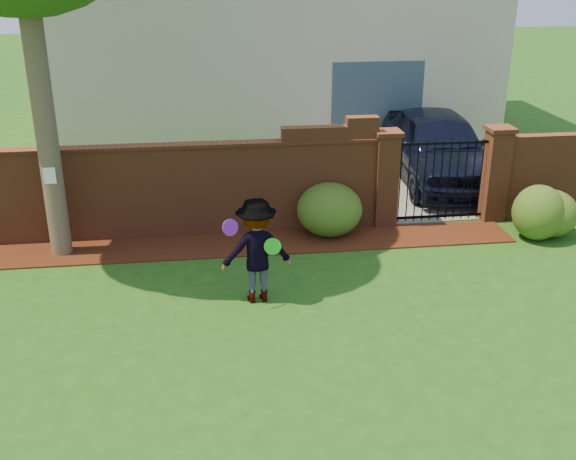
{
  "coord_description": "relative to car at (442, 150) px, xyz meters",
  "views": [
    {
      "loc": [
        -1.08,
        -8.12,
        4.96
      ],
      "look_at": [
        0.18,
        1.4,
        1.05
      ],
      "focal_mm": 42.71,
      "sensor_mm": 36.0,
      "label": 1
    }
  ],
  "objects": [
    {
      "name": "pillar_right",
      "position": [
        0.29,
        -2.25,
        0.14
      ],
      "size": [
        0.5,
        0.5,
        1.88
      ],
      "color": "brown",
      "rests_on": "ground"
    },
    {
      "name": "house",
      "position": [
        -3.3,
        5.75,
        2.34
      ],
      "size": [
        12.4,
        6.4,
        6.3
      ],
      "color": "beige",
      "rests_on": "ground"
    },
    {
      "name": "frisbee_purple",
      "position": [
        -5.02,
        -5.3,
        0.5
      ],
      "size": [
        0.26,
        0.17,
        0.25
      ],
      "primitive_type": "cylinder",
      "rotation": [
        1.36,
        0.0,
        0.44
      ],
      "color": "purple",
      "rests_on": "man"
    },
    {
      "name": "shrub_right",
      "position": [
        1.02,
        -3.19,
        -0.37
      ],
      "size": [
        1.0,
        1.0,
        0.89
      ],
      "primitive_type": "ellipsoid",
      "color": "#295218",
      "rests_on": "ground"
    },
    {
      "name": "paper_notice",
      "position": [
        -7.91,
        -3.04,
        0.68
      ],
      "size": [
        0.2,
        0.01,
        0.28
      ],
      "primitive_type": "cube",
      "color": "white",
      "rests_on": "tree"
    },
    {
      "name": "iron_gate",
      "position": [
        -0.81,
        -2.25,
        0.04
      ],
      "size": [
        1.78,
        0.03,
        1.6
      ],
      "color": "black",
      "rests_on": "ground"
    },
    {
      "name": "mulch_bed",
      "position": [
        -5.26,
        -2.91,
        -0.8
      ],
      "size": [
        11.1,
        1.08,
        0.03
      ],
      "primitive_type": "cube",
      "color": "#3A170A",
      "rests_on": "ground"
    },
    {
      "name": "driveway",
      "position": [
        -0.81,
        1.75,
        -0.81
      ],
      "size": [
        3.2,
        8.0,
        0.01
      ],
      "primitive_type": "cube",
      "color": "gray",
      "rests_on": "ground"
    },
    {
      "name": "man",
      "position": [
        -4.63,
        -5.06,
        0.0
      ],
      "size": [
        1.11,
        0.7,
        1.64
      ],
      "primitive_type": "imported",
      "rotation": [
        0.0,
        0.0,
        3.23
      ],
      "color": "gray",
      "rests_on": "ground"
    },
    {
      "name": "car",
      "position": [
        0.0,
        0.0,
        0.0
      ],
      "size": [
        2.2,
        4.9,
        1.63
      ],
      "primitive_type": "imported",
      "rotation": [
        0.0,
        0.0,
        -0.06
      ],
      "color": "black",
      "rests_on": "ground"
    },
    {
      "name": "shrub_middle",
      "position": [
        0.72,
        -3.3,
        -0.3
      ],
      "size": [
        0.94,
        0.94,
        1.04
      ],
      "primitive_type": "ellipsoid",
      "color": "#295218",
      "rests_on": "ground"
    },
    {
      "name": "frisbee_green",
      "position": [
        -4.41,
        -5.27,
        0.16
      ],
      "size": [
        0.26,
        0.11,
        0.25
      ],
      "primitive_type": "cylinder",
      "rotation": [
        1.43,
        0.0,
        -0.21
      ],
      "color": "#1BCD22",
      "rests_on": "man"
    },
    {
      "name": "shrub_left",
      "position": [
        -3.05,
        -2.6,
        -0.32
      ],
      "size": [
        1.23,
        1.23,
        1.0
      ],
      "primitive_type": "ellipsoid",
      "color": "#295218",
      "rests_on": "ground"
    },
    {
      "name": "ground",
      "position": [
        -4.31,
        -6.25,
        -0.82
      ],
      "size": [
        80.0,
        80.0,
        0.01
      ],
      "primitive_type": "cube",
      "color": "#214F13",
      "rests_on": "ground"
    },
    {
      "name": "brick_wall",
      "position": [
        -6.32,
        -2.25,
        0.11
      ],
      "size": [
        8.7,
        0.31,
        2.16
      ],
      "color": "brown",
      "rests_on": "ground"
    },
    {
      "name": "pillar_left",
      "position": [
        -1.91,
        -2.25,
        0.14
      ],
      "size": [
        0.5,
        0.5,
        1.88
      ],
      "color": "brown",
      "rests_on": "ground"
    }
  ]
}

